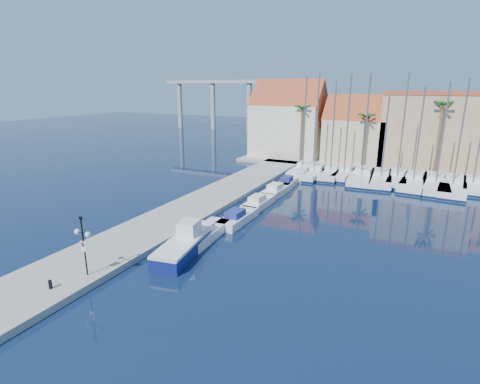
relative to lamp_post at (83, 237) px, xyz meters
The scene contains 31 objects.
ground 8.01m from the lamp_post, 15.19° to the left, with size 260.00×260.00×0.00m, color black.
quay_west 15.82m from the lamp_post, 97.14° to the left, with size 6.00×77.00×0.50m, color gray.
shore_north 52.84m from the lamp_post, 71.12° to the left, with size 54.00×16.00×0.50m, color gray.
lamp_post is the anchor object (origin of this frame).
bollard 3.42m from the lamp_post, 106.26° to the right, with size 0.23×0.23×0.57m, color black.
fishing_boat 7.68m from the lamp_post, 62.48° to the left, with size 3.33×6.99×2.35m.
motorboat_west_0 10.75m from the lamp_post, 72.07° to the left, with size 2.51×6.55×1.40m.
motorboat_west_1 15.41m from the lamp_post, 74.72° to the left, with size 1.95×5.85×1.40m.
motorboat_west_2 20.59m from the lamp_post, 79.08° to the left, with size 1.85×5.72×1.40m.
motorboat_west_3 26.09m from the lamp_post, 81.55° to the left, with size 2.13×6.09×1.40m.
motorboat_west_4 30.30m from the lamp_post, 82.88° to the left, with size 1.97×5.47×1.40m.
motorboat_west_5 35.47m from the lamp_post, 83.44° to the left, with size 2.32×6.32×1.40m.
motorboat_west_6 39.83m from the lamp_post, 84.76° to the left, with size 2.26×5.58×1.40m.
sailboat_0 38.55m from the lamp_post, 84.99° to the left, with size 2.98×10.04×14.17m.
sailboat_1 38.11m from the lamp_post, 81.80° to the left, with size 3.46×10.98×14.55m.
sailboat_2 38.80m from the lamp_post, 78.67° to the left, with size 3.11×9.37×13.49m.
sailboat_3 39.42m from the lamp_post, 75.92° to the left, with size 2.62×8.25×14.47m.
sailboat_4 39.61m from the lamp_post, 72.26° to the left, with size 3.66×11.55×14.30m.
sailboat_5 40.22m from the lamp_post, 68.65° to the left, with size 3.60×10.71×11.48m.
sailboat_6 41.98m from the lamp_post, 66.67° to the left, with size 2.80×9.55×14.38m.
sailboat_7 42.02m from the lamp_post, 63.49° to the left, with size 3.71×11.29×12.71m.
sailboat_8 43.23m from the lamp_post, 60.45° to the left, with size 3.29×11.69×13.25m.
sailboat_9 44.07m from the lamp_post, 58.10° to the left, with size 3.95×12.04×13.71m.
sailboat_10 46.30m from the lamp_post, 56.53° to the left, with size 2.79×8.47×14.64m.
building_0 49.12m from the lamp_post, 93.43° to the left, with size 12.30×9.00×13.50m.
building_1 49.79m from the lamp_post, 79.50° to the left, with size 10.30×8.00×11.00m.
building_2 53.89m from the lamp_post, 68.10° to the left, with size 14.20×10.20×11.50m.
palm_0 44.32m from the lamp_post, 88.61° to the left, with size 2.60×2.60×10.15m.
palm_1 45.56m from the lamp_post, 75.85° to the left, with size 2.60×2.60×9.15m.
palm_2 49.18m from the lamp_post, 64.37° to the left, with size 2.60×2.60×11.15m.
viaduct 90.09m from the lamp_post, 110.87° to the left, with size 48.00×2.20×14.45m.
Camera 1 is at (12.19, -17.75, 12.75)m, focal length 28.00 mm.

